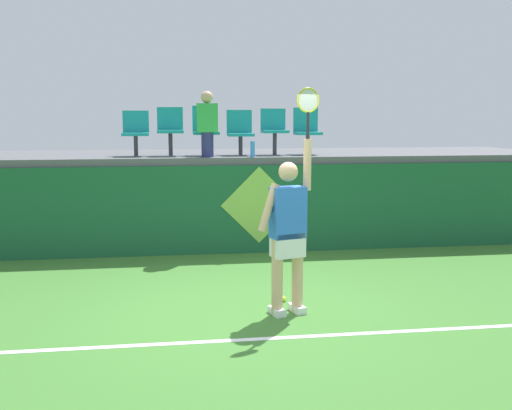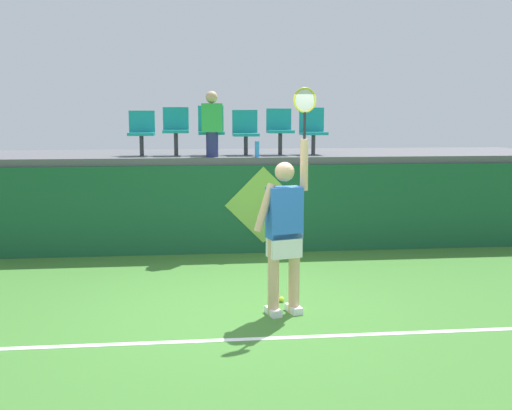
# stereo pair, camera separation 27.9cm
# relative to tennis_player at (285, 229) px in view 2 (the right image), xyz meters

# --- Properties ---
(ground_plane) EXTENTS (40.00, 40.00, 0.00)m
(ground_plane) POSITION_rel_tennis_player_xyz_m (-0.40, 0.11, -0.99)
(ground_plane) COLOR #3D752D
(court_back_wall) EXTENTS (11.90, 0.20, 1.46)m
(court_back_wall) POSITION_rel_tennis_player_xyz_m (-0.40, 3.18, -0.26)
(court_back_wall) COLOR #195633
(court_back_wall) RESTS_ON ground_plane
(spectator_platform) EXTENTS (11.90, 2.57, 0.12)m
(spectator_platform) POSITION_rel_tennis_player_xyz_m (-0.40, 4.41, 0.53)
(spectator_platform) COLOR #56565B
(spectator_platform) RESTS_ON court_back_wall
(court_baseline_stripe) EXTENTS (10.71, 0.08, 0.01)m
(court_baseline_stripe) POSITION_rel_tennis_player_xyz_m (-0.40, -0.76, -0.99)
(court_baseline_stripe) COLOR white
(court_baseline_stripe) RESTS_ON ground_plane
(tennis_player) EXTENTS (0.74, 0.35, 2.58)m
(tennis_player) POSITION_rel_tennis_player_xyz_m (0.00, 0.00, 0.00)
(tennis_player) COLOR white
(tennis_player) RESTS_ON ground_plane
(tennis_ball) EXTENTS (0.07, 0.07, 0.07)m
(tennis_ball) POSITION_rel_tennis_player_xyz_m (0.03, 0.43, -0.96)
(tennis_ball) COLOR #D1E533
(tennis_ball) RESTS_ON ground_plane
(water_bottle) EXTENTS (0.07, 0.07, 0.26)m
(water_bottle) POSITION_rel_tennis_player_xyz_m (0.04, 3.24, 0.72)
(water_bottle) COLOR #338CE5
(water_bottle) RESTS_ON spectator_platform
(stadium_chair_0) EXTENTS (0.44, 0.42, 0.76)m
(stadium_chair_0) POSITION_rel_tennis_player_xyz_m (-1.88, 3.83, 1.02)
(stadium_chair_0) COLOR #38383D
(stadium_chair_0) RESTS_ON spectator_platform
(stadium_chair_1) EXTENTS (0.44, 0.42, 0.82)m
(stadium_chair_1) POSITION_rel_tennis_player_xyz_m (-1.30, 3.83, 1.06)
(stadium_chair_1) COLOR #38383D
(stadium_chair_1) RESTS_ON spectator_platform
(stadium_chair_2) EXTENTS (0.44, 0.42, 0.85)m
(stadium_chair_2) POSITION_rel_tennis_player_xyz_m (-0.70, 3.84, 1.05)
(stadium_chair_2) COLOR #38383D
(stadium_chair_2) RESTS_ON spectator_platform
(stadium_chair_3) EXTENTS (0.44, 0.42, 0.77)m
(stadium_chair_3) POSITION_rel_tennis_player_xyz_m (-0.10, 3.83, 1.01)
(stadium_chair_3) COLOR #38383D
(stadium_chair_3) RESTS_ON spectator_platform
(stadium_chair_4) EXTENTS (0.44, 0.42, 0.80)m
(stadium_chair_4) POSITION_rel_tennis_player_xyz_m (0.50, 3.83, 1.05)
(stadium_chair_4) COLOR #38383D
(stadium_chair_4) RESTS_ON spectator_platform
(stadium_chair_5) EXTENTS (0.44, 0.42, 0.82)m
(stadium_chair_5) POSITION_rel_tennis_player_xyz_m (1.08, 3.84, 1.04)
(stadium_chair_5) COLOR #38383D
(stadium_chair_5) RESTS_ON spectator_platform
(spectator_0) EXTENTS (0.34, 0.20, 1.08)m
(spectator_0) POSITION_rel_tennis_player_xyz_m (-0.70, 3.38, 1.15)
(spectator_0) COLOR navy
(spectator_0) RESTS_ON spectator_platform
(wall_signage_mount) EXTENTS (1.27, 0.01, 1.44)m
(wall_signage_mount) POSITION_rel_tennis_player_xyz_m (0.12, 3.07, -0.99)
(wall_signage_mount) COLOR #195633
(wall_signage_mount) RESTS_ON ground_plane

